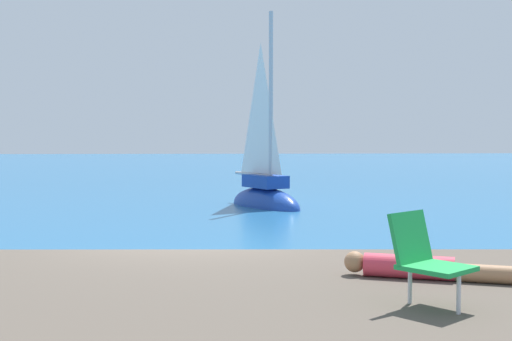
% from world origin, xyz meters
% --- Properties ---
extents(ground_plane, '(160.00, 160.00, 0.00)m').
position_xyz_m(ground_plane, '(0.00, 0.00, 0.00)').
color(ground_plane, '#236093').
extents(shore_ledge, '(7.71, 5.04, 0.85)m').
position_xyz_m(shore_ledge, '(0.79, -3.53, 0.42)').
color(shore_ledge, brown).
rests_on(shore_ledge, ground).
extents(boulder_seaward, '(1.63, 1.74, 1.04)m').
position_xyz_m(boulder_seaward, '(3.03, -0.70, 0.00)').
color(boulder_seaward, '#4E4642').
rests_on(boulder_seaward, ground).
extents(boulder_inland, '(0.93, 1.07, 0.76)m').
position_xyz_m(boulder_inland, '(2.65, -0.75, 0.00)').
color(boulder_inland, brown).
rests_on(boulder_inland, ground).
extents(sailboat_near, '(2.78, 3.80, 6.92)m').
position_xyz_m(sailboat_near, '(1.97, 12.01, 0.38)').
color(sailboat_near, '#193D99').
rests_on(sailboat_near, ground).
extents(person_sunbather, '(1.69, 0.77, 0.25)m').
position_xyz_m(person_sunbather, '(2.39, -3.10, 0.96)').
color(person_sunbather, '#DB384C').
rests_on(person_sunbather, shore_ledge).
extents(beach_chair, '(0.75, 0.76, 0.80)m').
position_xyz_m(beach_chair, '(2.06, -4.17, 1.29)').
color(beach_chair, green).
rests_on(beach_chair, shore_ledge).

